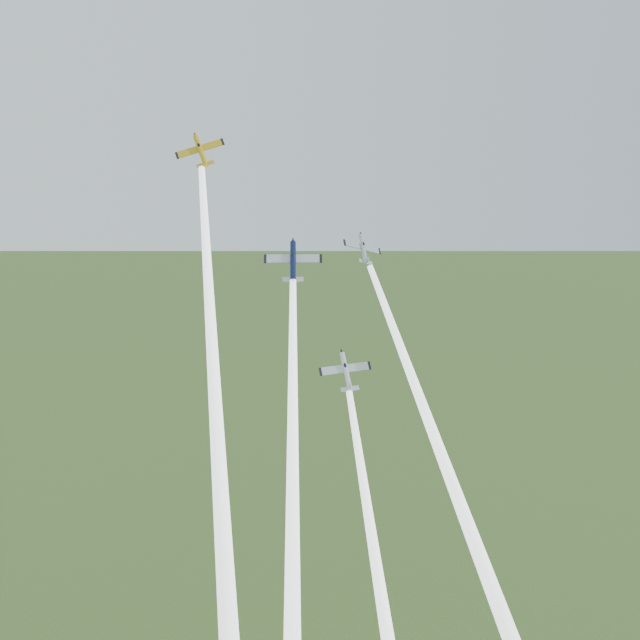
{
  "coord_description": "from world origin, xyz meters",
  "views": [
    {
      "loc": [
        -36.67,
        -113.06,
        115.05
      ],
      "look_at": [
        0.0,
        -6.0,
        92.0
      ],
      "focal_mm": 45.0,
      "sensor_mm": 36.0,
      "label": 1
    }
  ],
  "objects_px": {
    "plane_yellow": "(201,151)",
    "plane_navy": "(293,261)",
    "plane_silver_right": "(363,249)",
    "plane_silver_low": "(346,372)"
  },
  "relations": [
    {
      "from": "plane_yellow",
      "to": "plane_navy",
      "type": "xyz_separation_m",
      "value": [
        11.32,
        -8.84,
        -15.71
      ]
    },
    {
      "from": "plane_navy",
      "to": "plane_silver_right",
      "type": "height_order",
      "value": "plane_silver_right"
    },
    {
      "from": "plane_navy",
      "to": "plane_silver_right",
      "type": "xyz_separation_m",
      "value": [
        12.73,
        4.5,
        0.87
      ]
    },
    {
      "from": "plane_silver_right",
      "to": "plane_silver_low",
      "type": "distance_m",
      "value": 19.98
    },
    {
      "from": "plane_yellow",
      "to": "plane_navy",
      "type": "height_order",
      "value": "plane_yellow"
    },
    {
      "from": "plane_yellow",
      "to": "plane_silver_low",
      "type": "bearing_deg",
      "value": -28.21
    },
    {
      "from": "plane_navy",
      "to": "plane_silver_low",
      "type": "relative_size",
      "value": 1.1
    },
    {
      "from": "plane_silver_right",
      "to": "plane_silver_low",
      "type": "height_order",
      "value": "plane_silver_right"
    },
    {
      "from": "plane_yellow",
      "to": "plane_silver_right",
      "type": "xyz_separation_m",
      "value": [
        24.05,
        -4.34,
        -14.84
      ]
    },
    {
      "from": "plane_yellow",
      "to": "plane_navy",
      "type": "relative_size",
      "value": 0.86
    }
  ]
}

